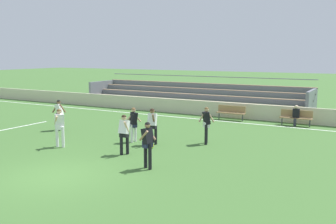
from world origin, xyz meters
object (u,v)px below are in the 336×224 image
player_dark_trailing_run (148,141)px  spectator_seated (296,114)px  player_white_pressing_high (152,123)px  player_white_challenging (59,112)px  player_white_deep_cover (60,124)px  player_dark_wide_left (134,122)px  player_dark_wide_right (206,122)px  player_white_dropping_back (124,131)px  bench_far_right (296,116)px  soccer_ball (151,146)px  bench_far_left (231,111)px  bleacher_stand (192,96)px

player_dark_trailing_run → spectator_seated: bearing=75.3°
player_white_pressing_high → player_white_challenging: 6.21m
player_dark_trailing_run → player_white_deep_cover: size_ratio=1.00×
player_dark_wide_left → player_dark_trailing_run: size_ratio=0.95×
player_dark_wide_left → player_dark_wide_right: player_dark_wide_right is taller
player_white_challenging → player_white_dropping_back: (6.10, -2.44, -0.00)m
player_white_deep_cover → player_white_dropping_back: bearing=6.2°
player_dark_wide_left → player_white_dropping_back: 2.28m
bench_far_right → soccer_ball: size_ratio=8.18×
player_dark_wide_left → player_white_challenging: size_ratio=0.98×
player_white_dropping_back → player_white_pressing_high: bearing=87.2°
player_dark_wide_left → player_dark_trailing_run: player_dark_trailing_run is taller
bench_far_left → player_white_pressing_high: bearing=-95.6°
bleacher_stand → player_dark_wide_left: bearing=-77.8°
bench_far_left → player_dark_wide_left: bearing=-102.9°
bench_far_left → player_dark_wide_left: player_dark_wide_left is taller
bench_far_left → player_dark_wide_right: (1.26, -6.76, 0.48)m
player_dark_trailing_run → soccer_ball: 3.21m
player_dark_wide_left → player_white_dropping_back: player_white_dropping_back is taller
player_white_deep_cover → soccer_ball: (3.65, 1.83, -0.92)m
bench_far_left → player_white_pressing_high: 8.19m
bleacher_stand → player_dark_trailing_run: (5.33, -14.69, 0.03)m
bleacher_stand → bench_far_left: bleacher_stand is taller
bleacher_stand → bench_far_left: size_ratio=9.65×
player_white_deep_cover → player_dark_wide_right: (5.42, 3.76, -0.01)m
player_dark_wide_right → soccer_ball: player_dark_wide_right is taller
bleacher_stand → spectator_seated: size_ratio=14.36×
bench_far_right → player_white_pressing_high: player_white_pressing_high is taller
bench_far_left → player_white_deep_cover: (-4.16, -10.52, 0.49)m
player_dark_trailing_run → player_dark_wide_right: (0.26, 4.61, -0.00)m
bench_far_right → bench_far_left: (-3.96, 0.00, 0.00)m
player_dark_wide_left → soccer_ball: 1.71m
player_white_deep_cover → player_dark_trailing_run: bearing=-9.3°
player_dark_trailing_run → player_white_deep_cover: 5.23m
player_dark_wide_left → player_white_pressing_high: player_white_pressing_high is taller
bench_far_right → bench_far_left: same height
bench_far_left → spectator_seated: size_ratio=1.49×
soccer_ball → bench_far_left: bearing=86.7°
player_white_dropping_back → player_white_deep_cover: 3.28m
bench_far_left → player_white_deep_cover: player_white_deep_cover is taller
player_dark_wide_left → player_white_challenging: 5.16m
player_white_challenging → player_dark_trailing_run: bearing=-24.5°
player_dark_wide_left → player_white_deep_cover: 3.34m
player_white_challenging → player_dark_wide_right: (8.27, 0.97, 0.03)m
bench_far_left → player_dark_wide_right: player_dark_wide_right is taller
bleacher_stand → player_dark_wide_left: size_ratio=10.59×
bench_far_left → player_white_dropping_back: bearing=-95.1°
bench_far_left → soccer_ball: bearing=-93.3°
player_dark_trailing_run → player_white_deep_cover: bearing=170.7°
bench_far_left → player_dark_trailing_run: size_ratio=1.05×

